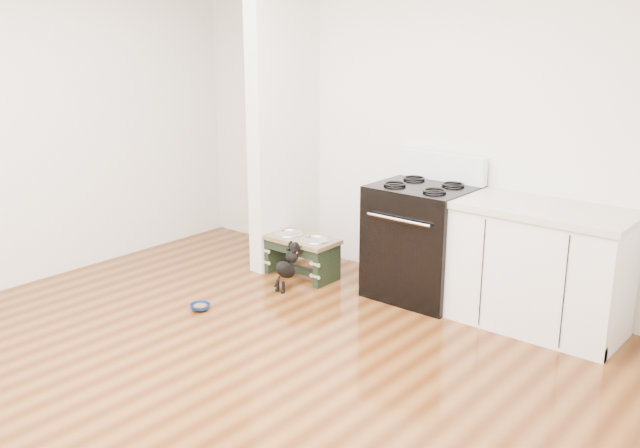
{
  "coord_description": "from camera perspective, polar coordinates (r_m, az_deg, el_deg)",
  "views": [
    {
      "loc": [
        3.1,
        -2.56,
        2.17
      ],
      "look_at": [
        -0.37,
        1.63,
        0.61
      ],
      "focal_mm": 40.0,
      "sensor_mm": 36.0,
      "label": 1
    }
  ],
  "objects": [
    {
      "name": "puppy",
      "position": [
        5.94,
        -2.57,
        -3.24
      ],
      "size": [
        0.11,
        0.33,
        0.4
      ],
      "color": "black",
      "rests_on": "ground"
    },
    {
      "name": "room_shell",
      "position": [
        4.06,
        -10.81,
        7.93
      ],
      "size": [
        5.0,
        5.0,
        5.0
      ],
      "color": "silver",
      "rests_on": "ground"
    },
    {
      "name": "partition_wall",
      "position": [
        6.38,
        -2.88,
        8.57
      ],
      "size": [
        0.15,
        0.8,
        2.7
      ],
      "primitive_type": "cube",
      "color": "silver",
      "rests_on": "ground"
    },
    {
      "name": "oven_range",
      "position": [
        5.77,
        8.15,
        -1.25
      ],
      "size": [
        0.76,
        0.69,
        1.14
      ],
      "color": "black",
      "rests_on": "ground"
    },
    {
      "name": "ground",
      "position": [
        4.57,
        -9.73,
        -12.62
      ],
      "size": [
        5.0,
        5.0,
        0.0
      ],
      "primitive_type": "plane",
      "color": "#4B240D",
      "rests_on": "ground"
    },
    {
      "name": "cabinet_run",
      "position": [
        5.37,
        17.17,
        -3.39
      ],
      "size": [
        1.24,
        0.64,
        0.91
      ],
      "color": "white",
      "rests_on": "ground"
    },
    {
      "name": "dog_feeder",
      "position": [
        6.21,
        -1.51,
        -1.99
      ],
      "size": [
        0.65,
        0.35,
        0.37
      ],
      "color": "black",
      "rests_on": "ground"
    },
    {
      "name": "floor_bowl",
      "position": [
        5.65,
        -9.57,
        -6.57
      ],
      "size": [
        0.17,
        0.17,
        0.05
      ],
      "rotation": [
        0.0,
        0.0,
        0.11
      ],
      "color": "navy",
      "rests_on": "ground"
    }
  ]
}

